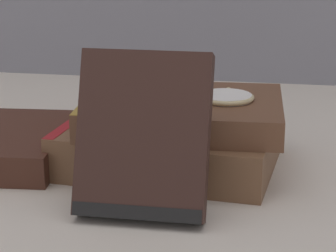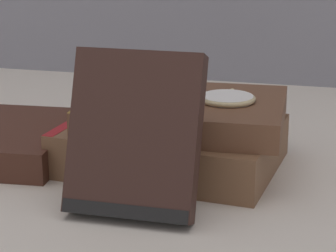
# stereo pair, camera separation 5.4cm
# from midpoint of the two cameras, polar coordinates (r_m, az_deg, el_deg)

# --- Properties ---
(ground_plane) EXTENTS (3.00, 3.00, 0.00)m
(ground_plane) POSITION_cam_midpoint_polar(r_m,az_deg,el_deg) (0.71, -0.14, -4.17)
(ground_plane) COLOR beige
(book_flat_bottom) EXTENTS (0.23, 0.18, 0.05)m
(book_flat_bottom) POSITION_cam_midpoint_polar(r_m,az_deg,el_deg) (0.74, 2.01, -1.55)
(book_flat_bottom) COLOR brown
(book_flat_bottom) RESTS_ON ground_plane
(book_flat_top) EXTENTS (0.21, 0.16, 0.03)m
(book_flat_top) POSITION_cam_midpoint_polar(r_m,az_deg,el_deg) (0.72, 3.12, 1.12)
(book_flat_top) COLOR brown
(book_flat_top) RESTS_ON book_flat_bottom
(book_leaning_front) EXTENTS (0.11, 0.07, 0.14)m
(book_leaning_front) POSITION_cam_midpoint_polar(r_m,az_deg,el_deg) (0.61, -0.21, -1.20)
(book_leaning_front) COLOR #331E19
(book_leaning_front) RESTS_ON ground_plane
(pocket_watch) EXTENTS (0.06, 0.06, 0.01)m
(pocket_watch) POSITION_cam_midpoint_polar(r_m,az_deg,el_deg) (0.71, 7.03, 2.23)
(pocket_watch) COLOR white
(pocket_watch) RESTS_ON book_flat_top
(reading_glasses) EXTENTS (0.10, 0.06, 0.00)m
(reading_glasses) POSITION_cam_midpoint_polar(r_m,az_deg,el_deg) (0.89, 1.66, 0.28)
(reading_glasses) COLOR #4C3828
(reading_glasses) RESTS_ON ground_plane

